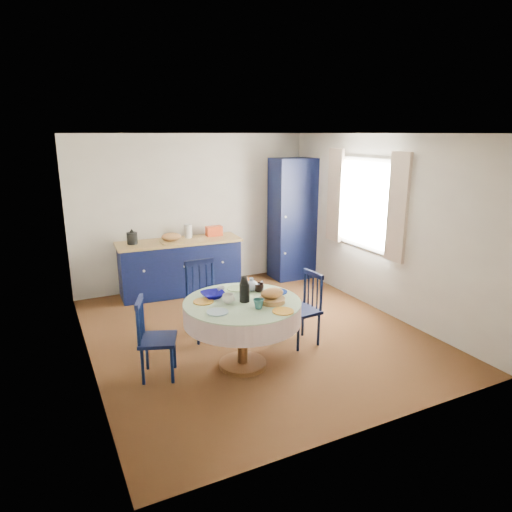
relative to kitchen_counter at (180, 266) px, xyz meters
The scene contains 17 objects.
floor 1.99m from the kitchen_counter, 78.54° to the right, with size 4.50×4.50×0.00m, color black.
ceiling 2.82m from the kitchen_counter, 78.54° to the right, with size 4.50×4.50×0.00m, color white.
wall_back 0.96m from the kitchen_counter, 42.20° to the left, with size 4.00×0.02×2.50m, color beige.
wall_left 2.62m from the kitchen_counter, 130.35° to the right, with size 0.02×4.50×2.50m, color beige.
wall_right 3.15m from the kitchen_counter, 38.55° to the right, with size 0.02×4.50×2.50m, color beige.
window 3.03m from the kitchen_counter, 34.39° to the right, with size 0.10×1.74×1.45m.
kitchen_counter is the anchor object (origin of this frame).
pantry_cabinet 2.13m from the kitchen_counter, ahead, with size 0.75×0.55×2.10m.
dining_table 2.66m from the kitchen_counter, 92.18° to the right, with size 1.26×1.26×1.04m.
chair_left 2.65m from the kitchen_counter, 112.83° to the right, with size 0.49×0.50×0.87m.
chair_far 1.72m from the kitchen_counter, 96.80° to the right, with size 0.45×0.43×0.97m.
chair_right 2.56m from the kitchen_counter, 71.64° to the right, with size 0.41×0.43×0.89m.
mug_a 2.66m from the kitchen_counter, 95.69° to the right, with size 0.12×0.12×0.10m, color silver.
mug_b 2.93m from the kitchen_counter, 90.86° to the right, with size 0.11×0.11×0.10m, color #2D6A6D.
mug_c 2.48m from the kitchen_counter, 85.61° to the right, with size 0.12×0.12×0.09m, color black.
mug_d 2.36m from the kitchen_counter, 95.47° to the right, with size 0.09×0.09×0.08m, color silver.
cobalt_bowl 2.45m from the kitchen_counter, 98.27° to the right, with size 0.26×0.26×0.06m, color #070576.
Camera 1 is at (-2.38, -4.92, 2.51)m, focal length 32.00 mm.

